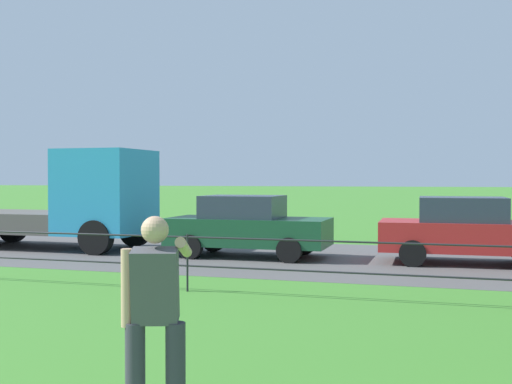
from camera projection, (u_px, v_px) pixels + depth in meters
street_strip at (267, 256)px, 15.73m from camera, size 80.00×6.91×0.01m
park_fence at (187, 253)px, 10.86m from camera, size 32.08×0.04×1.00m
person_thrower at (155, 313)px, 4.97m from camera, size 0.49×0.86×1.68m
flatbed_truck_far_left at (60, 205)px, 17.56m from camera, size 7.31×2.45×2.75m
car_dark_green_left at (247, 226)px, 15.64m from camera, size 4.01×1.83×1.54m
car_red_right at (467, 230)px, 14.35m from camera, size 4.05×1.90×1.54m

